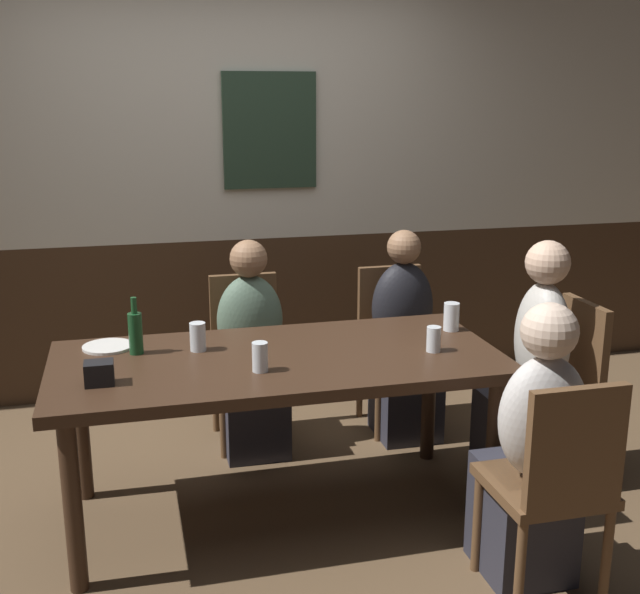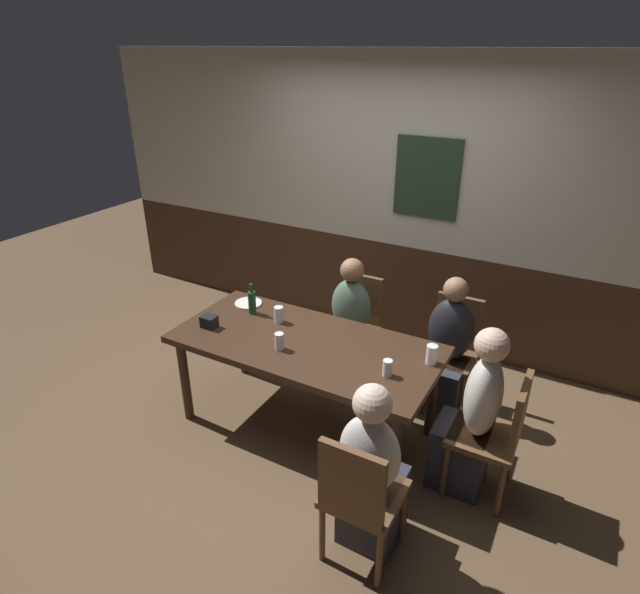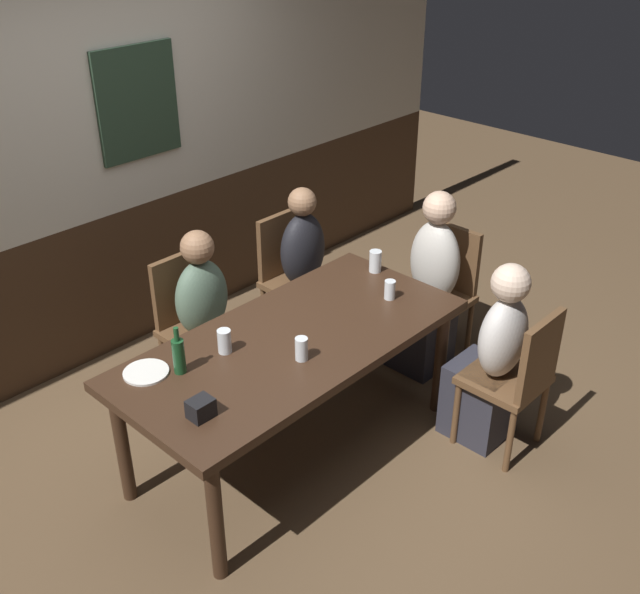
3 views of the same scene
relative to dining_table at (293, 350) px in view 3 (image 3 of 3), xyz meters
The scene contains 18 objects.
ground_plane 0.66m from the dining_table, ahead, with size 12.00×12.00×0.00m, color brown.
wall_back 1.77m from the dining_table, 89.93° to the left, with size 6.40×0.13×2.60m.
dining_table is the anchor object (origin of this frame).
chair_right_far 1.20m from the dining_table, 45.90° to the left, with size 0.40×0.40×0.88m.
chair_mid_far 0.87m from the dining_table, 90.00° to the left, with size 0.40×0.40×0.88m.
chair_head_east 1.37m from the dining_table, ahead, with size 0.40×0.40×0.88m.
chair_right_near 1.20m from the dining_table, 45.90° to the right, with size 0.40×0.40×0.88m.
person_right_far 1.10m from the dining_table, 39.85° to the left, with size 0.34×0.37×1.12m.
person_mid_far 0.72m from the dining_table, 90.00° to the left, with size 0.34×0.37×1.11m.
person_head_east 1.21m from the dining_table, ahead, with size 0.37×0.34×1.18m.
person_right_near 1.10m from the dining_table, 39.86° to the right, with size 0.34×0.37×1.11m.
tumbler_water 0.38m from the dining_table, 154.26° to the left, with size 0.07×0.07×0.12m.
beer_glass_half 0.89m from the dining_table, 10.82° to the left, with size 0.07×0.07×0.13m.
pint_glass_stout 0.24m from the dining_table, 121.62° to the right, with size 0.06×0.06×0.12m.
pint_glass_pale 0.68m from the dining_table, ahead, with size 0.06×0.06×0.11m.
beer_bottle_green 0.63m from the dining_table, 162.98° to the left, with size 0.06×0.06×0.25m.
plate_white_large 0.76m from the dining_table, 157.73° to the left, with size 0.22×0.22×0.01m, color white.
condiment_caddy 0.75m from the dining_table, 167.33° to the right, with size 0.11×0.09×0.09m, color black.
Camera 3 is at (-2.26, -2.33, 2.83)m, focal length 42.26 mm.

